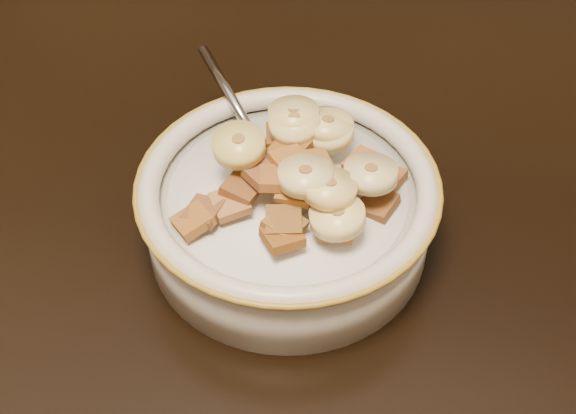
# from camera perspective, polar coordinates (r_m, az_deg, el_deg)

# --- Properties ---
(cereal_bowl) EXTENTS (0.17, 0.17, 0.04)m
(cereal_bowl) POSITION_cam_1_polar(r_m,az_deg,el_deg) (0.49, 0.00, -0.73)
(cereal_bowl) COLOR silver
(cereal_bowl) RESTS_ON table
(milk) EXTENTS (0.14, 0.14, 0.00)m
(milk) POSITION_cam_1_polar(r_m,az_deg,el_deg) (0.48, 0.00, 0.96)
(milk) COLOR white
(milk) RESTS_ON cereal_bowl
(spoon) EXTENTS (0.05, 0.05, 0.01)m
(spoon) POSITION_cam_1_polar(r_m,az_deg,el_deg) (0.49, -1.47, 3.38)
(spoon) COLOR #9B9CA9
(spoon) RESTS_ON cereal_bowl
(cereal_square_0) EXTENTS (0.03, 0.03, 0.01)m
(cereal_square_0) POSITION_cam_1_polar(r_m,az_deg,el_deg) (0.47, 6.38, 0.18)
(cereal_square_0) COLOR brown
(cereal_square_0) RESTS_ON milk
(cereal_square_1) EXTENTS (0.03, 0.03, 0.01)m
(cereal_square_1) POSITION_cam_1_polar(r_m,az_deg,el_deg) (0.46, -3.30, 1.33)
(cereal_square_1) COLOR brown
(cereal_square_1) RESTS_ON milk
(cereal_square_2) EXTENTS (0.03, 0.03, 0.01)m
(cereal_square_2) POSITION_cam_1_polar(r_m,az_deg,el_deg) (0.46, 2.49, 1.27)
(cereal_square_2) COLOR #926124
(cereal_square_2) RESTS_ON milk
(cereal_square_3) EXTENTS (0.03, 0.03, 0.01)m
(cereal_square_3) POSITION_cam_1_polar(r_m,az_deg,el_deg) (0.45, -0.25, -1.25)
(cereal_square_3) COLOR #8E5F23
(cereal_square_3) RESTS_ON milk
(cereal_square_4) EXTENTS (0.02, 0.02, 0.01)m
(cereal_square_4) POSITION_cam_1_polar(r_m,az_deg,el_deg) (0.50, -0.38, 5.19)
(cereal_square_4) COLOR brown
(cereal_square_4) RESTS_ON milk
(cereal_square_5) EXTENTS (0.03, 0.03, 0.01)m
(cereal_square_5) POSITION_cam_1_polar(r_m,az_deg,el_deg) (0.46, -6.00, -0.34)
(cereal_square_5) COLOR brown
(cereal_square_5) RESTS_ON milk
(cereal_square_6) EXTENTS (0.02, 0.02, 0.01)m
(cereal_square_6) POSITION_cam_1_polar(r_m,az_deg,el_deg) (0.45, 0.56, 1.23)
(cereal_square_6) COLOR #945B24
(cereal_square_6) RESTS_ON milk
(cereal_square_7) EXTENTS (0.03, 0.03, 0.01)m
(cereal_square_7) POSITION_cam_1_polar(r_m,az_deg,el_deg) (0.46, -4.15, 0.28)
(cereal_square_7) COLOR olive
(cereal_square_7) RESTS_ON milk
(cereal_square_8) EXTENTS (0.03, 0.03, 0.01)m
(cereal_square_8) POSITION_cam_1_polar(r_m,az_deg,el_deg) (0.46, -6.80, -1.00)
(cereal_square_8) COLOR #915B1C
(cereal_square_8) RESTS_ON milk
(cereal_square_9) EXTENTS (0.03, 0.03, 0.01)m
(cereal_square_9) POSITION_cam_1_polar(r_m,az_deg,el_deg) (0.48, 6.96, 2.09)
(cereal_square_9) COLOR brown
(cereal_square_9) RESTS_ON milk
(cereal_square_10) EXTENTS (0.03, 0.03, 0.01)m
(cereal_square_10) POSITION_cam_1_polar(r_m,az_deg,el_deg) (0.48, 5.44, 3.10)
(cereal_square_10) COLOR #975825
(cereal_square_10) RESTS_ON milk
(cereal_square_11) EXTENTS (0.03, 0.03, 0.01)m
(cereal_square_11) POSITION_cam_1_polar(r_m,az_deg,el_deg) (0.46, 0.14, 3.29)
(cereal_square_11) COLOR #99531F
(cereal_square_11) RESTS_ON milk
(cereal_square_12) EXTENTS (0.03, 0.03, 0.01)m
(cereal_square_12) POSITION_cam_1_polar(r_m,az_deg,el_deg) (0.46, 1.75, 3.18)
(cereal_square_12) COLOR brown
(cereal_square_12) RESTS_ON milk
(cereal_square_13) EXTENTS (0.03, 0.03, 0.01)m
(cereal_square_13) POSITION_cam_1_polar(r_m,az_deg,el_deg) (0.46, 0.57, 2.04)
(cereal_square_13) COLOR brown
(cereal_square_13) RESTS_ON milk
(cereal_square_14) EXTENTS (0.03, 0.03, 0.01)m
(cereal_square_14) POSITION_cam_1_polar(r_m,az_deg,el_deg) (0.45, 3.61, -0.71)
(cereal_square_14) COLOR brown
(cereal_square_14) RESTS_ON milk
(cereal_square_15) EXTENTS (0.03, 0.03, 0.01)m
(cereal_square_15) POSITION_cam_1_polar(r_m,az_deg,el_deg) (0.48, 0.14, 4.19)
(cereal_square_15) COLOR #935517
(cereal_square_15) RESTS_ON milk
(cereal_square_16) EXTENTS (0.03, 0.03, 0.01)m
(cereal_square_16) POSITION_cam_1_polar(r_m,az_deg,el_deg) (0.51, -3.81, 4.67)
(cereal_square_16) COLOR olive
(cereal_square_16) RESTS_ON milk
(cereal_square_17) EXTENTS (0.03, 0.03, 0.01)m
(cereal_square_17) POSITION_cam_1_polar(r_m,az_deg,el_deg) (0.46, -1.64, 2.29)
(cereal_square_17) COLOR brown
(cereal_square_17) RESTS_ON milk
(cereal_square_18) EXTENTS (0.03, 0.03, 0.01)m
(cereal_square_18) POSITION_cam_1_polar(r_m,az_deg,el_deg) (0.50, 1.83, 4.95)
(cereal_square_18) COLOR #8E5E19
(cereal_square_18) RESTS_ON milk
(cereal_square_19) EXTENTS (0.02, 0.02, 0.01)m
(cereal_square_19) POSITION_cam_1_polar(r_m,az_deg,el_deg) (0.45, -0.31, -1.04)
(cereal_square_19) COLOR brown
(cereal_square_19) RESTS_ON milk
(cereal_square_20) EXTENTS (0.02, 0.02, 0.01)m
(cereal_square_20) POSITION_cam_1_polar(r_m,az_deg,el_deg) (0.45, 3.46, -1.43)
(cereal_square_20) COLOR brown
(cereal_square_20) RESTS_ON milk
(cereal_square_21) EXTENTS (0.02, 0.02, 0.01)m
(cereal_square_21) POSITION_cam_1_polar(r_m,az_deg,el_deg) (0.45, -0.75, 2.04)
(cereal_square_21) COLOR #965424
(cereal_square_21) RESTS_ON milk
(cereal_square_22) EXTENTS (0.03, 0.03, 0.01)m
(cereal_square_22) POSITION_cam_1_polar(r_m,az_deg,el_deg) (0.44, -0.40, -2.15)
(cereal_square_22) COLOR brown
(cereal_square_22) RESTS_ON milk
(banana_slice_0) EXTENTS (0.04, 0.04, 0.01)m
(banana_slice_0) POSITION_cam_1_polar(r_m,az_deg,el_deg) (0.45, 1.23, 2.23)
(banana_slice_0) COLOR #FFE794
(banana_slice_0) RESTS_ON milk
(banana_slice_1) EXTENTS (0.04, 0.04, 0.02)m
(banana_slice_1) POSITION_cam_1_polar(r_m,az_deg,el_deg) (0.48, 0.45, 5.96)
(banana_slice_1) COLOR #E2D174
(banana_slice_1) RESTS_ON milk
(banana_slice_2) EXTENTS (0.04, 0.04, 0.01)m
(banana_slice_2) POSITION_cam_1_polar(r_m,az_deg,el_deg) (0.46, -3.53, 4.43)
(banana_slice_2) COLOR #D3C965
(banana_slice_2) RESTS_ON milk
(banana_slice_3) EXTENTS (0.04, 0.04, 0.02)m
(banana_slice_3) POSITION_cam_1_polar(r_m,az_deg,el_deg) (0.49, 2.90, 5.44)
(banana_slice_3) COLOR beige
(banana_slice_3) RESTS_ON milk
(banana_slice_4) EXTENTS (0.04, 0.04, 0.02)m
(banana_slice_4) POSITION_cam_1_polar(r_m,az_deg,el_deg) (0.44, 2.96, 1.34)
(banana_slice_4) COLOR #FFD67A
(banana_slice_4) RESTS_ON milk
(banana_slice_5) EXTENTS (0.04, 0.04, 0.01)m
(banana_slice_5) POSITION_cam_1_polar(r_m,az_deg,el_deg) (0.49, 0.41, 6.55)
(banana_slice_5) COLOR #FBDD83
(banana_slice_5) RESTS_ON milk
(banana_slice_6) EXTENTS (0.04, 0.04, 0.02)m
(banana_slice_6) POSITION_cam_1_polar(r_m,az_deg,el_deg) (0.44, 3.54, -0.73)
(banana_slice_6) COLOR #F6E099
(banana_slice_6) RESTS_ON milk
(banana_slice_7) EXTENTS (0.04, 0.04, 0.02)m
(banana_slice_7) POSITION_cam_1_polar(r_m,az_deg,el_deg) (0.49, 2.85, 5.82)
(banana_slice_7) COLOR #CFC067
(banana_slice_7) RESTS_ON milk
(banana_slice_8) EXTENTS (0.04, 0.04, 0.01)m
(banana_slice_8) POSITION_cam_1_polar(r_m,az_deg,el_deg) (0.46, 5.90, 2.36)
(banana_slice_8) COLOR #DAC383
(banana_slice_8) RESTS_ON milk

